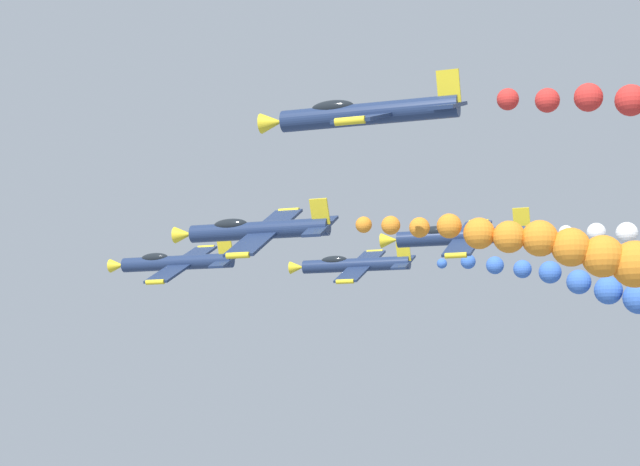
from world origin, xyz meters
name	(u,v)px	position (x,y,z in m)	size (l,w,h in m)	color
airplane_lead	(175,263)	(4.98, 13.29, 85.58)	(8.92, 10.35, 4.11)	navy
airplane_left_inner	(256,230)	(-6.92, 1.78, 85.64)	(8.76, 10.35, 4.49)	navy
airplane_right_inner	(354,265)	(15.51, 2.41, 86.24)	(8.99, 10.35, 3.93)	navy
smoke_trail_right_inner	(629,300)	(13.46, -19.13, 82.51)	(4.95, 20.92, 7.64)	blue
airplane_left_outer	(460,236)	(4.05, -8.66, 86.34)	(8.97, 10.35, 3.99)	navy
airplane_right_outer	(365,114)	(-17.62, -8.39, 89.30)	(9.22, 10.35, 3.42)	navy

